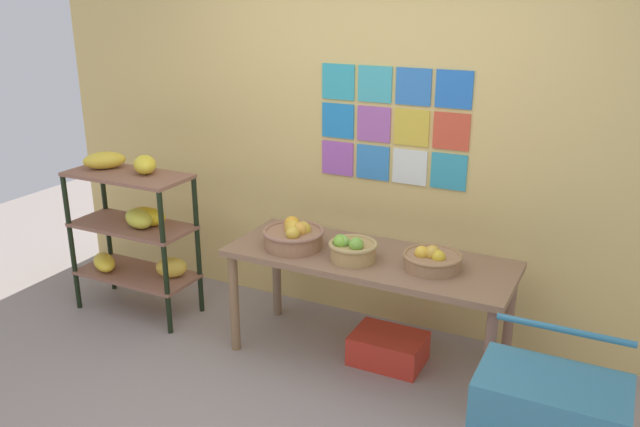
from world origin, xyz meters
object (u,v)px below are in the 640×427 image
fruit_basket_right (294,235)px  produce_crate_under_table (388,348)px  fruit_basket_left (432,259)px  banana_shelf_unit (134,222)px  display_table (369,268)px  shopping_cart (548,425)px  fruit_basket_centre (352,249)px

fruit_basket_right → produce_crate_under_table: 0.93m
fruit_basket_left → fruit_basket_right: bearing=-175.9°
banana_shelf_unit → display_table: 1.75m
display_table → fruit_basket_left: fruit_basket_left is taller
fruit_basket_right → shopping_cart: (1.66, -0.80, -0.31)m
fruit_basket_right → fruit_basket_left: size_ratio=1.14×
fruit_basket_centre → fruit_basket_left: (0.46, 0.09, -0.02)m
display_table → produce_crate_under_table: bearing=10.4°
fruit_basket_centre → shopping_cart: 1.50m
display_table → fruit_basket_left: size_ratio=5.12×
fruit_basket_right → shopping_cart: fruit_basket_right is taller
display_table → fruit_basket_left: (0.39, -0.02, 0.14)m
produce_crate_under_table → fruit_basket_right: bearing=-170.5°
fruit_basket_left → shopping_cart: (0.79, -0.87, -0.29)m
fruit_basket_centre → shopping_cart: bearing=-31.6°
banana_shelf_unit → fruit_basket_left: (2.14, 0.09, 0.08)m
fruit_basket_right → produce_crate_under_table: fruit_basket_right is taller
display_table → shopping_cart: 1.49m
fruit_basket_centre → produce_crate_under_table: bearing=33.1°
fruit_basket_centre → shopping_cart: fruit_basket_centre is taller
fruit_basket_left → produce_crate_under_table: size_ratio=0.76×
banana_shelf_unit → shopping_cart: size_ratio=1.39×
display_table → fruit_basket_right: 0.51m
fruit_basket_right → fruit_basket_centre: size_ratio=1.31×
display_table → shopping_cart: shopping_cart is taller
fruit_basket_centre → fruit_basket_right: bearing=175.7°
shopping_cart → produce_crate_under_table: bearing=149.1°
produce_crate_under_table → banana_shelf_unit: bearing=-175.9°
fruit_basket_centre → shopping_cart: size_ratio=0.35×
display_table → shopping_cart: size_ratio=2.07×
banana_shelf_unit → fruit_basket_left: size_ratio=3.42×
fruit_basket_right → fruit_basket_left: fruit_basket_right is taller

